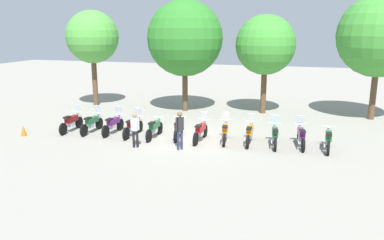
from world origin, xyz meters
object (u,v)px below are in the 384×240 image
at_px(person_0, 135,127).
at_px(tree_0, 92,37).
at_px(tree_1, 185,38).
at_px(motorcycle_8, 250,133).
at_px(motorcycle_9, 275,135).
at_px(motorcycle_10, 301,136).
at_px(tree_3, 380,36).
at_px(person_1, 180,127).
at_px(motorcycle_1, 92,123).
at_px(motorcycle_4, 155,128).
at_px(motorcycle_11, 328,139).
at_px(motorcycle_7, 225,131).
at_px(motorcycle_3, 133,126).
at_px(traffic_cone, 24,131).
at_px(tree_2, 265,45).
at_px(motorcycle_6, 201,131).
at_px(motorcycle_5, 179,128).
at_px(motorcycle_2, 113,124).
at_px(motorcycle_0, 72,122).

height_order(person_0, tree_0, tree_0).
bearing_deg(tree_0, tree_1, 0.72).
bearing_deg(motorcycle_8, motorcycle_9, -94.36).
bearing_deg(motorcycle_9, person_0, 101.52).
xyz_separation_m(motorcycle_10, tree_1, (-7.61, 6.31, 4.26)).
distance_m(motorcycle_9, tree_3, 9.99).
xyz_separation_m(person_1, tree_1, (-2.30, 8.32, 3.72)).
bearing_deg(motorcycle_1, motorcycle_4, -89.95).
relative_size(motorcycle_11, tree_1, 0.30).
bearing_deg(motorcycle_7, person_1, 128.44).
height_order(motorcycle_3, person_0, person_0).
distance_m(motorcycle_8, traffic_cone, 11.57).
xyz_separation_m(tree_1, traffic_cone, (-6.19, -8.31, -4.50)).
bearing_deg(motorcycle_4, motorcycle_11, -88.34).
distance_m(tree_2, tree_3, 6.57).
height_order(motorcycle_11, person_1, person_1).
distance_m(motorcycle_1, motorcycle_6, 5.96).
bearing_deg(person_0, motorcycle_8, -85.84).
bearing_deg(motorcycle_5, motorcycle_11, -97.23).
xyz_separation_m(motorcycle_1, motorcycle_3, (2.38, -0.01, 0.00)).
xyz_separation_m(person_0, traffic_cone, (-6.39, 0.25, -0.69)).
height_order(motorcycle_11, tree_3, tree_3).
bearing_deg(tree_3, motorcycle_7, -136.49).
bearing_deg(motorcycle_8, motorcycle_5, 88.56).
distance_m(motorcycle_4, motorcycle_8, 4.78).
relative_size(motorcycle_1, motorcycle_9, 1.00).
height_order(motorcycle_6, tree_0, tree_0).
relative_size(motorcycle_1, motorcycle_2, 1.00).
bearing_deg(motorcycle_9, motorcycle_8, 81.03).
bearing_deg(motorcycle_7, traffic_cone, 91.93).
bearing_deg(tree_3, motorcycle_0, -154.66).
xyz_separation_m(motorcycle_8, person_0, (-5.03, -2.09, 0.45)).
relative_size(motorcycle_4, tree_0, 0.33).
xyz_separation_m(motorcycle_3, motorcycle_6, (3.58, 0.05, 0.00)).
distance_m(person_1, tree_1, 9.40).
distance_m(motorcycle_4, motorcycle_11, 8.35).
xyz_separation_m(motorcycle_10, person_0, (-7.41, -2.25, 0.45)).
bearing_deg(motorcycle_11, motorcycle_3, 93.02).
distance_m(motorcycle_10, motorcycle_11, 1.21).
distance_m(motorcycle_6, tree_3, 12.35).
distance_m(motorcycle_2, motorcycle_6, 4.77).
xyz_separation_m(motorcycle_1, motorcycle_4, (3.57, -0.06, -0.01)).
bearing_deg(motorcycle_1, motorcycle_3, -89.35).
relative_size(person_0, traffic_cone, 3.02).
distance_m(motorcycle_7, motorcycle_11, 4.77).
height_order(person_0, person_1, person_1).
xyz_separation_m(motorcycle_3, motorcycle_4, (1.19, -0.04, -0.01)).
relative_size(motorcycle_1, person_1, 1.23).
distance_m(motorcycle_3, motorcycle_8, 5.96).
distance_m(motorcycle_2, person_0, 2.90).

